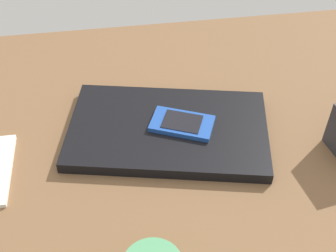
# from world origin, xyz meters

# --- Properties ---
(desk_surface) EXTENTS (1.20, 0.80, 0.03)m
(desk_surface) POSITION_xyz_m (0.00, 0.00, 0.01)
(desk_surface) COLOR brown
(desk_surface) RESTS_ON ground
(laptop_closed) EXTENTS (0.39, 0.28, 0.02)m
(laptop_closed) POSITION_xyz_m (-0.02, -0.02, 0.04)
(laptop_closed) COLOR black
(laptop_closed) RESTS_ON desk_surface
(cell_phone_on_laptop) EXTENTS (0.13, 0.10, 0.01)m
(cell_phone_on_laptop) POSITION_xyz_m (-0.04, -0.01, 0.06)
(cell_phone_on_laptop) COLOR #1E479E
(cell_phone_on_laptop) RESTS_ON laptop_closed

